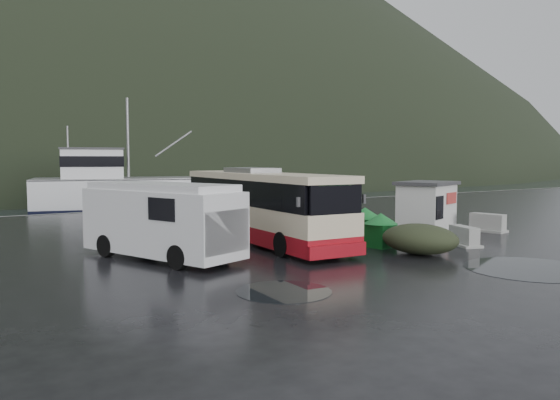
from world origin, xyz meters
TOP-DOWN VIEW (x-y plane):
  - ground at (0.00, 0.00)m, footprint 160.00×160.00m
  - quay_edge at (0.00, 20.00)m, footprint 160.00×0.60m
  - coach_bus at (-1.47, 2.80)m, footprint 3.57×11.34m
  - white_van at (-6.51, 1.29)m, footprint 4.20×6.81m
  - waste_bin_left at (1.71, -1.11)m, footprint 1.11×1.11m
  - waste_bin_right at (2.16, 0.30)m, footprint 1.17×1.17m
  - dome_tent at (1.80, -3.08)m, footprint 2.89×3.40m
  - ticket_kiosk at (7.58, 1.72)m, footprint 3.64×3.17m
  - jersey_barrier_a at (4.80, -2.72)m, footprint 1.27×1.76m
  - jersey_barrier_b at (9.34, -0.55)m, footprint 1.16×1.87m
  - fishing_trawler at (4.41, 29.06)m, footprint 25.87×12.11m
  - puddles at (2.35, -4.09)m, footprint 18.09×15.47m

SIDE VIEW (x-z plane):
  - ground at x=0.00m, z-range 0.00..0.00m
  - quay_edge at x=0.00m, z-range -0.75..0.75m
  - coach_bus at x=-1.47m, z-range -1.58..1.58m
  - white_van at x=-6.51m, z-range -1.35..1.35m
  - waste_bin_left at x=1.71m, z-range -0.68..0.68m
  - waste_bin_right at x=2.16m, z-range -0.73..0.73m
  - dome_tent at x=1.80m, z-range -0.57..0.57m
  - ticket_kiosk at x=7.58m, z-range -1.20..1.20m
  - jersey_barrier_a at x=4.80m, z-range -0.40..0.40m
  - jersey_barrier_b at x=9.34m, z-range -0.44..0.44m
  - fishing_trawler at x=4.41m, z-range -5.06..5.06m
  - puddles at x=2.35m, z-range 0.00..0.01m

